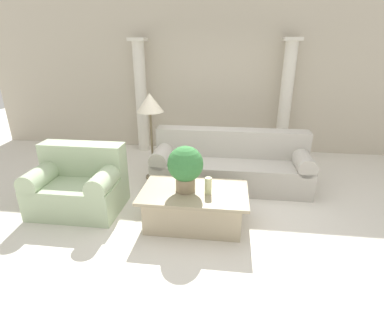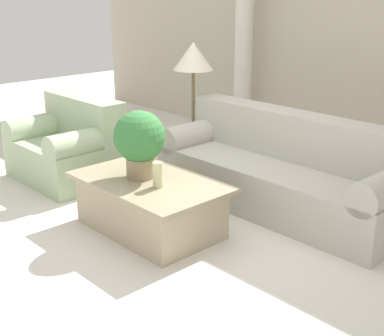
% 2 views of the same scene
% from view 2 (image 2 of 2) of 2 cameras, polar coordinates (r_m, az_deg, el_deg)
% --- Properties ---
extents(ground_plane, '(16.00, 16.00, 0.00)m').
position_cam_2_polar(ground_plane, '(4.83, 0.06, -5.75)').
color(ground_plane, silver).
extents(wall_back, '(10.00, 0.06, 3.20)m').
position_cam_2_polar(wall_back, '(6.59, 18.26, 14.37)').
color(wall_back, beige).
rests_on(wall_back, ground_plane).
extents(sofa_long, '(2.47, 0.85, 0.88)m').
position_cam_2_polar(sofa_long, '(5.11, 9.49, -0.37)').
color(sofa_long, '#B7B2A8').
rests_on(sofa_long, ground_plane).
extents(loveseat, '(1.18, 0.85, 0.88)m').
position_cam_2_polar(loveseat, '(5.95, -13.00, 2.31)').
color(loveseat, '#ACC19A').
rests_on(loveseat, ground_plane).
extents(coffee_table, '(1.33, 0.83, 0.46)m').
position_cam_2_polar(coffee_table, '(4.60, -4.49, -3.90)').
color(coffee_table, tan).
rests_on(coffee_table, ground_plane).
extents(potted_plant, '(0.44, 0.44, 0.58)m').
position_cam_2_polar(potted_plant, '(4.50, -5.62, 3.00)').
color(potted_plant, '#937F60').
rests_on(potted_plant, coffee_table).
extents(pillar_candle, '(0.08, 0.08, 0.21)m').
position_cam_2_polar(pillar_candle, '(4.33, -3.67, -0.71)').
color(pillar_candle, beige).
rests_on(pillar_candle, coffee_table).
extents(floor_lamp, '(0.43, 0.43, 1.45)m').
position_cam_2_polar(floor_lamp, '(5.84, 0.13, 11.24)').
color(floor_lamp, brown).
rests_on(floor_lamp, ground_plane).
extents(column_left, '(0.33, 0.33, 2.28)m').
position_cam_2_polar(column_left, '(7.30, 5.51, 12.14)').
color(column_left, silver).
rests_on(column_left, ground_plane).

